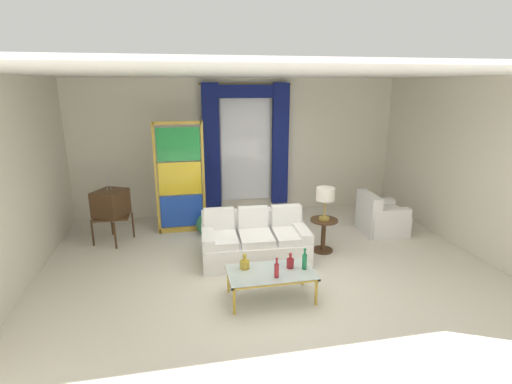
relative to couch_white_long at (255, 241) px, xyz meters
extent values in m
plane|color=silver|center=(0.16, -0.48, -0.30)|extent=(16.00, 16.00, 0.00)
cube|color=silver|center=(0.16, 2.58, 1.20)|extent=(8.00, 0.12, 3.00)
cube|color=silver|center=(-3.50, 0.12, 1.20)|extent=(0.12, 7.00, 3.00)
cube|color=silver|center=(3.82, 0.12, 1.20)|extent=(0.12, 7.00, 3.00)
cube|color=white|center=(0.16, 0.32, 2.72)|extent=(8.00, 7.60, 0.04)
cube|color=white|center=(0.30, 2.50, 1.25)|extent=(1.10, 0.02, 2.50)
cylinder|color=gold|center=(0.30, 2.42, 2.56)|extent=(2.00, 0.04, 0.04)
cube|color=navy|center=(-0.47, 2.40, 1.25)|extent=(0.36, 0.12, 2.70)
cube|color=navy|center=(1.07, 2.40, 1.25)|extent=(0.36, 0.12, 2.70)
cube|color=navy|center=(0.30, 2.40, 2.42)|extent=(1.80, 0.10, 0.28)
cube|color=white|center=(0.00, -0.09, -0.11)|extent=(1.78, 0.98, 0.38)
cube|color=white|center=(0.01, 0.28, 0.09)|extent=(1.75, 0.29, 0.78)
cube|color=white|center=(0.77, -0.13, -0.02)|extent=(0.24, 0.86, 0.56)
cube|color=white|center=(-0.78, -0.05, -0.02)|extent=(0.24, 0.86, 0.56)
cube|color=white|center=(0.57, -0.17, 0.14)|extent=(0.57, 0.76, 0.12)
cube|color=white|center=(0.59, 0.15, 0.36)|extent=(0.52, 0.16, 0.40)
cube|color=white|center=(-0.01, -0.14, 0.14)|extent=(0.57, 0.76, 0.12)
cube|color=white|center=(0.01, 0.18, 0.36)|extent=(0.52, 0.16, 0.40)
cube|color=white|center=(-0.59, -0.11, 0.14)|extent=(0.57, 0.76, 0.12)
cube|color=white|center=(-0.57, 0.21, 0.36)|extent=(0.52, 0.16, 0.40)
cube|color=silver|center=(-0.03, -1.31, 0.10)|extent=(1.19, 0.65, 0.02)
cube|color=gold|center=(-0.03, -1.01, 0.08)|extent=(1.19, 0.04, 0.03)
cube|color=gold|center=(-0.03, -1.61, 0.08)|extent=(1.19, 0.04, 0.03)
cube|color=gold|center=(-0.60, -1.31, 0.08)|extent=(0.04, 0.65, 0.03)
cube|color=gold|center=(0.54, -1.31, 0.08)|extent=(0.04, 0.65, 0.03)
cylinder|color=gold|center=(-0.58, -1.03, -0.11)|extent=(0.04, 0.04, 0.38)
cylinder|color=gold|center=(0.52, -1.03, -0.11)|extent=(0.04, 0.04, 0.38)
cylinder|color=gold|center=(-0.58, -1.59, -0.11)|extent=(0.04, 0.04, 0.38)
cylinder|color=gold|center=(0.52, -1.59, -0.11)|extent=(0.04, 0.04, 0.38)
cylinder|color=maroon|center=(0.00, -1.49, 0.20)|extent=(0.06, 0.06, 0.19)
cylinder|color=maroon|center=(0.00, -1.49, 0.33)|extent=(0.03, 0.03, 0.06)
sphere|color=maroon|center=(0.00, -1.49, 0.37)|extent=(0.04, 0.04, 0.04)
cylinder|color=gold|center=(-0.37, -1.15, 0.16)|extent=(0.14, 0.14, 0.12)
cylinder|color=gold|center=(-0.37, -1.15, 0.25)|extent=(0.05, 0.05, 0.05)
sphere|color=gold|center=(-0.37, -1.15, 0.30)|extent=(0.06, 0.06, 0.06)
cylinder|color=maroon|center=(0.25, -1.26, 0.17)|extent=(0.10, 0.10, 0.13)
cylinder|color=maroon|center=(0.25, -1.26, 0.26)|extent=(0.04, 0.04, 0.05)
sphere|color=maroon|center=(0.25, -1.26, 0.31)|extent=(0.05, 0.05, 0.05)
cylinder|color=#196B3D|center=(0.43, -1.33, 0.21)|extent=(0.07, 0.07, 0.22)
cylinder|color=#196B3D|center=(0.43, -1.33, 0.35)|extent=(0.03, 0.03, 0.06)
sphere|color=#196B3D|center=(0.43, -1.33, 0.40)|extent=(0.04, 0.04, 0.04)
cube|color=#472D19|center=(-2.45, 1.24, 0.20)|extent=(0.62, 0.54, 0.03)
cylinder|color=#472D19|center=(-2.80, 1.10, -0.05)|extent=(0.04, 0.04, 0.50)
cylinder|color=#472D19|center=(-2.54, 1.60, -0.05)|extent=(0.04, 0.04, 0.50)
cylinder|color=#472D19|center=(-2.37, 0.88, -0.05)|extent=(0.04, 0.04, 0.50)
cylinder|color=#472D19|center=(-2.11, 1.37, -0.05)|extent=(0.04, 0.04, 0.50)
cube|color=#472D19|center=(-2.45, 1.24, 0.45)|extent=(0.69, 0.72, 0.48)
cube|color=black|center=(-2.66, 1.35, 0.47)|extent=(0.19, 0.35, 0.30)
cylinder|color=gold|center=(-2.70, 1.27, 0.28)|extent=(0.03, 0.04, 0.04)
cylinder|color=gold|center=(-2.63, 1.42, 0.28)|extent=(0.03, 0.04, 0.04)
cylinder|color=silver|center=(-2.45, 1.24, 0.87)|extent=(0.07, 0.12, 0.34)
cylinder|color=silver|center=(-2.45, 1.24, 0.87)|extent=(0.07, 0.12, 0.34)
cube|color=white|center=(2.76, 0.69, -0.10)|extent=(0.85, 0.85, 0.40)
cube|color=white|center=(2.76, 0.69, 0.15)|extent=(0.73, 0.73, 0.10)
cube|color=white|center=(2.44, 0.71, 0.10)|extent=(0.25, 0.81, 0.80)
cube|color=white|center=(2.78, 1.01, -0.01)|extent=(0.75, 0.22, 0.58)
cube|color=white|center=(2.74, 0.37, -0.01)|extent=(0.75, 0.22, 0.58)
cube|color=gold|center=(-1.63, 1.49, 0.80)|extent=(0.05, 0.05, 2.20)
cube|color=gold|center=(-0.73, 1.49, 0.80)|extent=(0.05, 0.05, 2.20)
cube|color=gold|center=(-1.18, 1.49, 1.87)|extent=(0.90, 0.05, 0.06)
cube|color=gold|center=(-1.18, 1.49, -0.25)|extent=(0.90, 0.05, 0.10)
cube|color=#1E47B7|center=(-1.18, 1.49, 0.13)|extent=(0.82, 0.02, 0.64)
cube|color=yellow|center=(-1.18, 1.49, 0.80)|extent=(0.82, 0.02, 0.64)
cube|color=#238E3D|center=(-1.18, 1.49, 1.46)|extent=(0.82, 0.02, 0.64)
cylinder|color=beige|center=(-0.70, 1.29, -0.27)|extent=(0.16, 0.16, 0.06)
ellipsoid|color=#184E9D|center=(-0.70, 1.29, -0.16)|extent=(0.18, 0.32, 0.20)
sphere|color=#184E9D|center=(-0.70, 1.43, -0.05)|extent=(0.09, 0.09, 0.09)
cone|color=gold|center=(-0.70, 1.49, -0.05)|extent=(0.02, 0.04, 0.02)
cone|color=#2D734D|center=(-0.70, 1.11, -0.06)|extent=(0.44, 0.40, 0.50)
cylinder|color=#472D19|center=(1.25, 0.04, 0.28)|extent=(0.48, 0.48, 0.03)
cylinder|color=#472D19|center=(1.25, 0.04, -0.01)|extent=(0.08, 0.08, 0.55)
cylinder|color=#472D19|center=(1.25, 0.04, -0.29)|extent=(0.36, 0.36, 0.03)
cylinder|color=#B29338|center=(1.25, 0.04, 0.31)|extent=(0.18, 0.18, 0.04)
cylinder|color=#B29338|center=(1.25, 0.04, 0.51)|extent=(0.03, 0.03, 0.36)
cylinder|color=silver|center=(1.25, 0.04, 0.75)|extent=(0.32, 0.32, 0.22)
camera|label=1|loc=(-1.18, -5.94, 2.57)|focal=27.12mm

